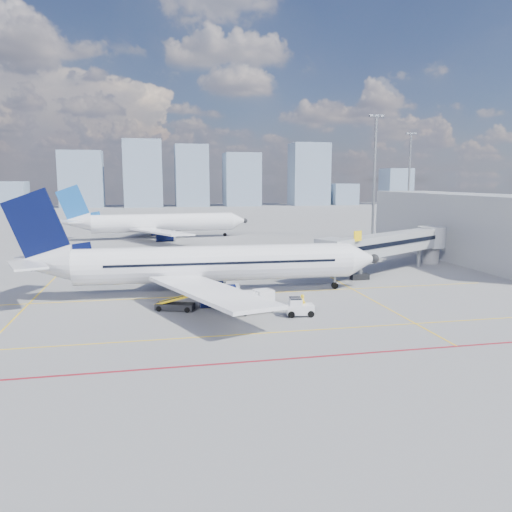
{
  "coord_description": "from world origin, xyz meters",
  "views": [
    {
      "loc": [
        -7.64,
        -43.56,
        12.14
      ],
      "look_at": [
        3.09,
        8.53,
        4.0
      ],
      "focal_mm": 35.0,
      "sensor_mm": 36.0,
      "label": 1
    }
  ],
  "objects_px": {
    "second_aircraft": "(156,223)",
    "ramp_worker": "(303,305)",
    "cargo_dolly": "(255,301)",
    "belt_loader": "(176,305)",
    "main_aircraft": "(201,264)",
    "baggage_tug": "(299,307)"
  },
  "relations": [
    {
      "from": "cargo_dolly",
      "to": "belt_loader",
      "type": "xyz_separation_m",
      "value": [
        -7.1,
        2.18,
        -0.56
      ]
    },
    {
      "from": "belt_loader",
      "to": "ramp_worker",
      "type": "height_order",
      "value": "belt_loader"
    },
    {
      "from": "main_aircraft",
      "to": "ramp_worker",
      "type": "distance_m",
      "value": 13.3
    },
    {
      "from": "baggage_tug",
      "to": "belt_loader",
      "type": "height_order",
      "value": "belt_loader"
    },
    {
      "from": "main_aircraft",
      "to": "baggage_tug",
      "type": "bearing_deg",
      "value": -51.92
    },
    {
      "from": "second_aircraft",
      "to": "ramp_worker",
      "type": "relative_size",
      "value": 20.6
    },
    {
      "from": "baggage_tug",
      "to": "ramp_worker",
      "type": "distance_m",
      "value": 0.59
    },
    {
      "from": "second_aircraft",
      "to": "main_aircraft",
      "type": "bearing_deg",
      "value": -89.99
    },
    {
      "from": "second_aircraft",
      "to": "cargo_dolly",
      "type": "relative_size",
      "value": 9.72
    },
    {
      "from": "main_aircraft",
      "to": "belt_loader",
      "type": "height_order",
      "value": "main_aircraft"
    },
    {
      "from": "main_aircraft",
      "to": "second_aircraft",
      "type": "relative_size",
      "value": 1.02
    },
    {
      "from": "baggage_tug",
      "to": "cargo_dolly",
      "type": "relative_size",
      "value": 0.64
    },
    {
      "from": "baggage_tug",
      "to": "cargo_dolly",
      "type": "bearing_deg",
      "value": 157.95
    },
    {
      "from": "main_aircraft",
      "to": "belt_loader",
      "type": "bearing_deg",
      "value": -113.47
    },
    {
      "from": "baggage_tug",
      "to": "second_aircraft",
      "type": "bearing_deg",
      "value": 107.42
    },
    {
      "from": "main_aircraft",
      "to": "second_aircraft",
      "type": "xyz_separation_m",
      "value": [
        -4.39,
        53.11,
        0.0
      ]
    },
    {
      "from": "main_aircraft",
      "to": "ramp_worker",
      "type": "height_order",
      "value": "main_aircraft"
    },
    {
      "from": "baggage_tug",
      "to": "cargo_dolly",
      "type": "xyz_separation_m",
      "value": [
        -3.61,
        1.97,
        0.3
      ]
    },
    {
      "from": "cargo_dolly",
      "to": "main_aircraft",
      "type": "bearing_deg",
      "value": 98.23
    },
    {
      "from": "belt_loader",
      "to": "cargo_dolly",
      "type": "bearing_deg",
      "value": 2.93
    },
    {
      "from": "second_aircraft",
      "to": "ramp_worker",
      "type": "bearing_deg",
      "value": -83.44
    },
    {
      "from": "main_aircraft",
      "to": "baggage_tug",
      "type": "distance_m",
      "value": 13.25
    }
  ]
}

